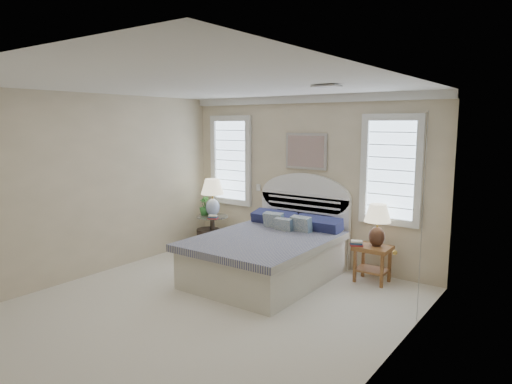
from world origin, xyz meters
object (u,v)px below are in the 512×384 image
object	(u,v)px
bed	(270,252)
lamp_left	(212,193)
side_table_left	(212,229)
floor_pot	(208,239)
nightstand_right	(373,256)
lamp_right	(377,220)

from	to	relation	value
bed	lamp_left	world-z (taller)	bed
side_table_left	lamp_left	size ratio (longest dim) A/B	0.95
floor_pot	lamp_left	distance (m)	0.85
nightstand_right	lamp_right	world-z (taller)	lamp_right
floor_pot	lamp_left	world-z (taller)	lamp_left
side_table_left	bed	bearing A→B (deg)	-19.74
bed	side_table_left	size ratio (longest dim) A/B	3.61
side_table_left	lamp_left	bearing A→B (deg)	122.48
bed	nightstand_right	distance (m)	1.47
floor_pot	lamp_right	xyz separation A→B (m)	(3.09, 0.14, 0.71)
lamp_right	side_table_left	bearing A→B (deg)	-177.29
lamp_left	lamp_right	xyz separation A→B (m)	(3.02, 0.09, -0.13)
bed	lamp_left	distance (m)	1.91
bed	side_table_left	xyz separation A→B (m)	(-1.65, 0.59, 0.00)
lamp_left	floor_pot	bearing A→B (deg)	-146.32
side_table_left	lamp_left	world-z (taller)	lamp_left
lamp_left	lamp_right	bearing A→B (deg)	1.77
nightstand_right	floor_pot	size ratio (longest dim) A/B	1.27
lamp_right	lamp_left	bearing A→B (deg)	-178.23
bed	lamp_right	bearing A→B (deg)	28.78
side_table_left	lamp_right	world-z (taller)	lamp_right
side_table_left	floor_pot	bearing A→B (deg)	179.50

